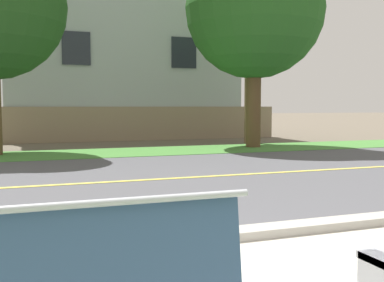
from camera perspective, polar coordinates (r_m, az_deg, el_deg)
ground_plane at (r=10.24m, az=-10.90°, el=-3.72°), size 140.00×140.00×0.00m
curb_edge at (r=4.84m, az=-0.14°, el=-12.11°), size 44.00×0.30×0.11m
street_asphalt at (r=8.78m, az=-9.36°, el=-5.02°), size 52.00×8.00×0.01m
road_centre_line at (r=8.78m, az=-9.36°, el=-4.99°), size 48.00×0.14×0.01m
far_verge_grass at (r=14.08m, az=-13.39°, el=-1.53°), size 48.00×2.80×0.02m
garden_wall at (r=19.12m, az=-7.58°, el=2.16°), size 13.00×0.36×1.40m
house_across_street at (r=22.37m, az=-9.25°, el=10.14°), size 10.71×6.91×7.30m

